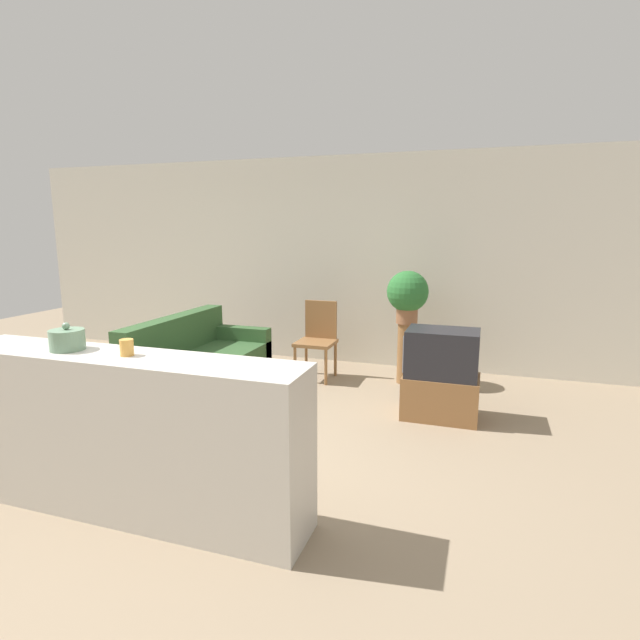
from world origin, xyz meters
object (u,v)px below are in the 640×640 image
potted_plant (408,294)px  couch (198,368)px  television (442,353)px  decorative_bowl (67,340)px  wooden_chair (318,336)px

potted_plant → couch: bearing=-151.8°
couch → potted_plant: potted_plant is taller
couch → television: size_ratio=2.60×
television → decorative_bowl: 3.15m
potted_plant → television: bearing=-63.7°
television → wooden_chair: bearing=150.5°
television → potted_plant: size_ratio=1.12×
couch → television: bearing=3.1°
television → decorative_bowl: bearing=-133.3°
wooden_chair → decorative_bowl: size_ratio=4.34×
wooden_chair → television: bearing=-29.5°
decorative_bowl → potted_plant: bearing=63.0°
couch → wooden_chair: wooden_chair is taller
potted_plant → decorative_bowl: size_ratio=2.84×
television → potted_plant: bearing=116.3°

